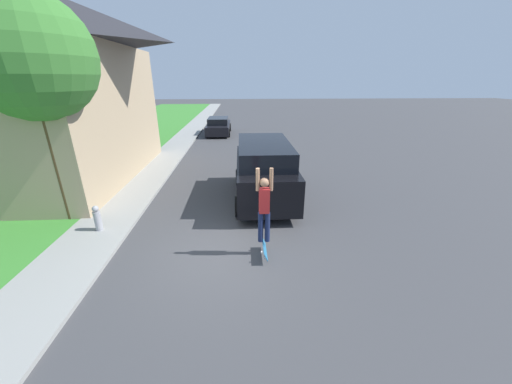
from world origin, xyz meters
TOP-DOWN VIEW (x-y plane):
  - ground_plane at (0.00, 0.00)m, footprint 120.00×120.00m
  - lawn at (-8.00, 6.00)m, footprint 10.00×80.00m
  - sidewalk at (-3.60, 6.00)m, footprint 1.80×80.00m
  - house at (-8.40, 6.41)m, footprint 9.21×9.72m
  - lawn_tree_near at (-4.84, 2.12)m, footprint 3.30×3.30m
  - suv_parked at (1.48, 3.56)m, footprint 2.14×4.80m
  - car_down_street at (-1.12, 17.16)m, footprint 1.91×4.49m
  - skateboarder at (1.17, -0.17)m, footprint 0.41×0.22m
  - skateboard at (1.18, -0.29)m, footprint 0.17×0.82m
  - fire_hydrant at (-3.56, 1.18)m, footprint 0.20×0.20m

SIDE VIEW (x-z plane):
  - ground_plane at x=0.00m, z-range 0.00..0.00m
  - lawn at x=-8.00m, z-range 0.00..0.08m
  - sidewalk at x=-3.60m, z-range 0.00..0.10m
  - skateboard at x=1.18m, z-range 0.10..0.35m
  - fire_hydrant at x=-3.56m, z-range 0.09..0.85m
  - car_down_street at x=-1.12m, z-range -0.03..1.29m
  - suv_parked at x=1.48m, z-range 0.06..2.18m
  - skateboarder at x=1.17m, z-range 0.41..2.35m
  - house at x=-8.40m, z-range 0.23..8.13m
  - lawn_tree_near at x=-4.84m, z-range 1.56..7.89m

